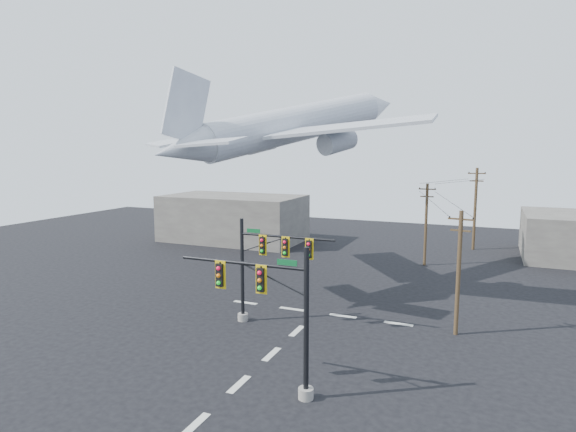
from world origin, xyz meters
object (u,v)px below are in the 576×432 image
at_px(utility_pole_b, 426,223).
at_px(airliner, 297,125).
at_px(signal_mast_near, 277,315).
at_px(signal_mast_far, 264,266).
at_px(utility_pole_a, 459,271).
at_px(utility_pole_c, 475,207).

distance_m(utility_pole_b, airliner, 18.10).
height_order(signal_mast_near, signal_mast_far, signal_mast_near).
bearing_deg(utility_pole_a, airliner, 164.22).
xyz_separation_m(utility_pole_c, airliner, (-14.09, -22.40, 8.95)).
distance_m(signal_mast_near, signal_mast_far, 9.59).
bearing_deg(airliner, signal_mast_far, -146.45).
height_order(utility_pole_a, airliner, airliner).
bearing_deg(signal_mast_near, airliner, 109.18).
relative_size(signal_mast_near, utility_pole_c, 0.76).
distance_m(utility_pole_a, airliner, 18.59).
height_order(utility_pole_b, airliner, airliner).
relative_size(signal_mast_near, signal_mast_far, 1.03).
bearing_deg(utility_pole_c, utility_pole_b, -117.16).
xyz_separation_m(signal_mast_far, airliner, (-1.73, 10.33, 10.00)).
height_order(signal_mast_near, airliner, airliner).
distance_m(utility_pole_b, utility_pole_c, 11.44).
distance_m(signal_mast_near, utility_pole_b, 30.68).
xyz_separation_m(utility_pole_b, airliner, (-9.69, -11.85, 9.64)).
bearing_deg(utility_pole_b, airliner, -127.23).
distance_m(signal_mast_far, utility_pole_c, 35.00).
bearing_deg(utility_pole_b, signal_mast_near, -93.95).
height_order(utility_pole_a, utility_pole_b, utility_pole_b).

